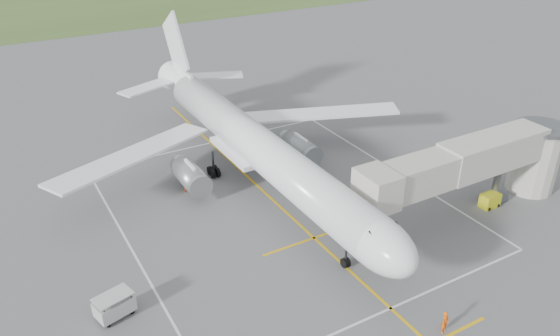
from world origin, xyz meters
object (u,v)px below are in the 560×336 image
airliner (255,145)px  gpu_unit (490,201)px  baggage_cart (114,306)px  ramp_worker_wing (186,184)px  ramp_worker_nose (445,322)px  jet_bridge (485,163)px

airliner → gpu_unit: 22.73m
airliner → baggage_cart: (-17.21, -11.70, -3.47)m
airliner → ramp_worker_wing: size_ratio=28.39×
ramp_worker_nose → ramp_worker_wing: bearing=90.9°
ramp_worker_nose → gpu_unit: bearing=15.8°
ramp_worker_nose → ramp_worker_wing: size_ratio=1.02×
baggage_cart → ramp_worker_nose: bearing=-48.8°
jet_bridge → baggage_cart: 33.25m
airliner → gpu_unit: airliner is taller
airliner → jet_bridge: (15.72, -14.25, 0.35)m
airliner → gpu_unit: (16.96, -14.67, -3.73)m
gpu_unit → ramp_worker_wing: bearing=144.3°
ramp_worker_wing → ramp_worker_nose: bearing=139.7°
jet_bridge → baggage_cart: size_ratio=8.06×
gpu_unit → airliner: bearing=139.1°
airliner → baggage_cart: bearing=-145.8°
gpu_unit → ramp_worker_wing: 28.94m
ramp_worker_wing → gpu_unit: bearing=176.9°
jet_bridge → baggage_cart: bearing=175.6°
baggage_cart → ramp_worker_wing: (10.66, 13.92, -0.10)m
airliner → jet_bridge: 21.22m
ramp_worker_nose → ramp_worker_wing: ramp_worker_nose is taller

